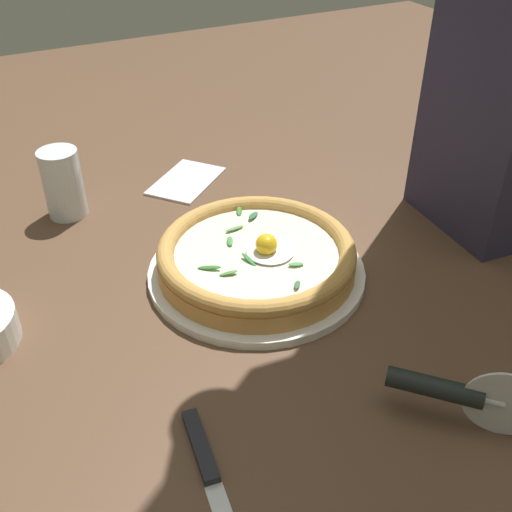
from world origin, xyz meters
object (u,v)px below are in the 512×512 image
Objects in this scene: table_knife at (212,481)px; pizza_cutter at (456,393)px; pizza at (256,255)px; drinking_glass at (64,188)px; folded_napkin at (186,180)px.

pizza_cutter is at bearing 169.87° from table_knife.
pizza is 2.46× the size of drinking_glass.
pizza is 0.35m from drinking_glass.
table_knife is at bearing 70.41° from folded_napkin.
pizza reaches higher than folded_napkin.
folded_napkin is at bearing -176.47° from drinking_glass.
folded_napkin is (-0.20, -0.57, 0.00)m from table_knife.
drinking_glass reaches higher than folded_napkin.
drinking_glass is at bearing -66.78° from pizza_cutter.
pizza is 1.09× the size of table_knife.
pizza_cutter is 0.26m from table_knife.
table_knife is at bearing 55.49° from pizza.
drinking_glass is at bearing -89.41° from table_knife.
pizza_cutter is 0.62m from folded_napkin.
pizza_cutter is (-0.06, 0.32, 0.01)m from pizza.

